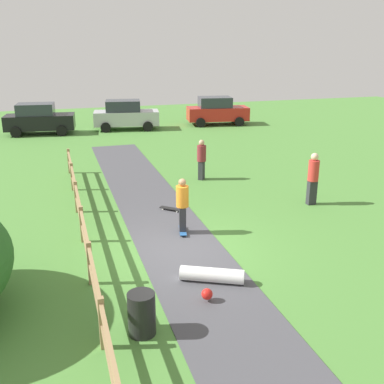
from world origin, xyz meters
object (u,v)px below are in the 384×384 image
skater_fallen (212,276)px  parked_car_black (39,119)px  skateboard_loose (171,209)px  bystander_red (313,176)px  skater_riding (182,203)px  parked_car_red (217,111)px  trash_bin (142,314)px  parked_car_silver (126,115)px  bystander_maroon (202,158)px

skater_fallen → parked_car_black: parked_car_black is taller
skateboard_loose → bystander_red: size_ratio=0.38×
skater_riding → bystander_red: size_ratio=0.91×
bystander_red → parked_car_red: size_ratio=0.43×
trash_bin → parked_car_silver: parked_car_silver is taller
bystander_maroon → trash_bin: bearing=-114.3°
parked_car_black → trash_bin: bearing=-84.6°
trash_bin → skateboard_loose: (2.30, 6.63, -0.36)m
skateboard_loose → parked_car_red: size_ratio=0.16×
trash_bin → parked_car_red: 24.45m
skater_riding → bystander_maroon: skater_riding is taller
skater_riding → skater_fallen: (-0.17, -3.17, -0.78)m
trash_bin → skater_riding: 5.15m
parked_car_red → skater_riding: bearing=-113.0°
parked_car_red → skateboard_loose: bearing=-115.1°
skateboard_loose → parked_car_silver: size_ratio=0.16×
parked_car_black → skater_riding: bearing=-76.4°
trash_bin → skater_fallen: trash_bin is taller
skateboard_loose → trash_bin: bearing=-109.1°
trash_bin → parked_car_black: 22.53m
bystander_maroon → bystander_red: size_ratio=0.90×
bystander_red → parked_car_black: parked_car_black is taller
bystander_red → parked_car_black: 19.10m
trash_bin → skater_riding: skater_riding is taller
bystander_maroon → parked_car_red: size_ratio=0.39×
skater_fallen → parked_car_black: (-4.12, 20.96, 0.76)m
parked_car_black → parked_car_red: 11.84m
bystander_maroon → bystander_red: bystander_red is taller
skater_riding → skater_fallen: size_ratio=1.11×
skateboard_loose → parked_car_black: bearing=105.7°
skater_riding → skateboard_loose: size_ratio=2.38×
skateboard_loose → parked_car_silver: (1.02, 15.80, 0.87)m
skater_fallen → parked_car_red: bearing=69.8°
bystander_maroon → parked_car_red: 13.51m
bystander_red → parked_car_silver: bearing=103.6°
bystander_red → parked_car_red: parked_car_red is taller
parked_car_silver → parked_car_red: bearing=-0.0°
skater_riding → bystander_red: bearing=13.0°
parked_car_silver → parked_car_red: (6.39, -0.00, 0.00)m
trash_bin → skateboard_loose: trash_bin is taller
bystander_red → parked_car_red: bearing=81.8°
trash_bin → parked_car_black: (-2.13, 22.43, 0.51)m
skateboard_loose → parked_car_red: 17.47m
trash_bin → skateboard_loose: size_ratio=1.24×
skater_fallen → skateboard_loose: 5.17m
skater_fallen → parked_car_red: size_ratio=0.35×
parked_car_silver → parked_car_red: same height
parked_car_black → bystander_red: bearing=-60.3°
bystander_red → parked_car_black: (-9.45, 16.59, -0.10)m
skater_fallen → trash_bin: bearing=-143.6°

